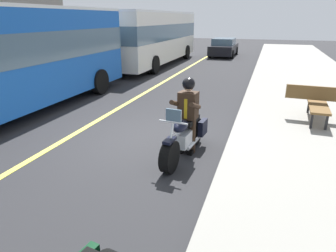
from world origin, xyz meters
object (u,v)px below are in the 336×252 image
Objects in this scene: rider_main at (188,109)px; bus_near at (154,35)px; motorcycle_main at (185,137)px; car_dark at (224,47)px; bench_sidewalk at (319,101)px.

bus_near is (-12.63, -5.57, 0.84)m from rider_main.
car_dark reaches higher than motorcycle_main.
bench_sidewalk is (-3.21, 3.07, 0.26)m from motorcycle_main.
car_dark is at bearing 150.17° from bus_near.
rider_main reaches higher than car_dark.
bench_sidewalk is (-3.02, 3.05, -0.32)m from rider_main.
motorcycle_main is at bearing -43.71° from bench_sidewalk.
rider_main is 0.38× the size of car_dark.
motorcycle_main is 14.04m from bus_near.
rider_main is at bearing 23.78° from bus_near.
motorcycle_main is 0.20× the size of bus_near.
rider_main is 13.83m from bus_near.
rider_main is (-0.19, 0.01, 0.58)m from motorcycle_main.
bus_near is (-12.82, -5.55, 1.42)m from motorcycle_main.
rider_main is at bearing 175.78° from motorcycle_main.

